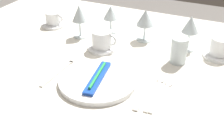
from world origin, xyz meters
TOP-DOWN VIEW (x-y plane):
  - dining_table at (0.00, 0.00)m, footprint 1.80×1.11m
  - dinner_plate at (-0.04, -0.21)m, footprint 0.28×0.28m
  - toothbrush_package at (-0.04, -0.21)m, footprint 0.07×0.21m
  - fork_outer at (-0.20, -0.19)m, footprint 0.02×0.23m
  - dinner_knife at (0.13, -0.19)m, footprint 0.03×0.24m
  - spoon_soup at (0.16, -0.16)m, footprint 0.03×0.22m
  - spoon_dessert at (0.19, -0.17)m, footprint 0.03×0.21m
  - saucer_left at (0.32, 0.18)m, footprint 0.14×0.14m
  - coffee_cup_left at (0.32, 0.18)m, footprint 0.11×0.08m
  - saucer_right at (-0.14, 0.03)m, footprint 0.12×0.12m
  - coffee_cup_right at (-0.14, 0.03)m, footprint 0.11×0.08m
  - saucer_far at (-0.48, 0.16)m, footprint 0.12×0.12m
  - coffee_cup_far at (-0.48, 0.16)m, footprint 0.09×0.07m
  - wine_glass_centre at (-0.29, 0.10)m, footprint 0.07×0.07m
  - wine_glass_left at (0.19, 0.19)m, footprint 0.07×0.07m
  - wine_glass_right at (-0.19, 0.21)m, footprint 0.07×0.07m
  - wine_glass_far at (-0.01, 0.19)m, footprint 0.08×0.08m
  - drink_tumbler at (0.18, 0.06)m, footprint 0.06×0.06m

SIDE VIEW (x-z plane):
  - dining_table at x=0.00m, z-range 0.29..1.03m
  - fork_outer at x=-0.20m, z-range 0.74..0.74m
  - spoon_soup at x=0.16m, z-range 0.74..0.75m
  - spoon_dessert at x=0.19m, z-range 0.74..0.75m
  - dinner_knife at x=0.13m, z-range 0.74..0.74m
  - saucer_left at x=0.32m, z-range 0.74..0.75m
  - saucer_right at x=-0.14m, z-range 0.74..0.75m
  - saucer_far at x=-0.48m, z-range 0.74..0.75m
  - dinner_plate at x=-0.04m, z-range 0.74..0.76m
  - toothbrush_package at x=-0.04m, z-range 0.75..0.78m
  - coffee_cup_far at x=-0.48m, z-range 0.75..0.81m
  - drink_tumbler at x=0.18m, z-range 0.73..0.84m
  - coffee_cup_left at x=0.32m, z-range 0.75..0.82m
  - coffee_cup_right at x=-0.14m, z-range 0.75..0.82m
  - wine_glass_right at x=-0.19m, z-range 0.76..0.89m
  - wine_glass_far at x=-0.01m, z-range 0.77..0.91m
  - wine_glass_left at x=0.19m, z-range 0.77..0.92m
  - wine_glass_centre at x=-0.29m, z-range 0.77..0.92m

